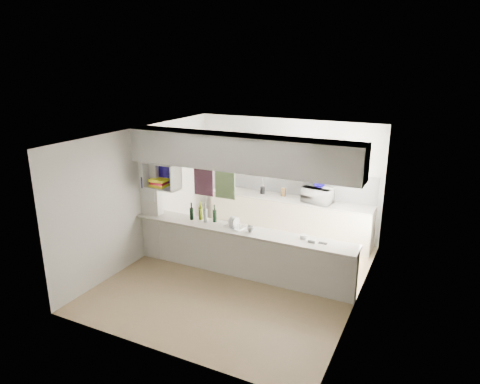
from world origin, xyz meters
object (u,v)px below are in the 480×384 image
Objects in this scene: dish_rack at (235,223)px; wine_bottles at (203,214)px; microwave at (318,195)px; bowl at (319,186)px.

dish_rack is 0.81× the size of wine_bottles.
microwave is at bearing 50.76° from wine_bottles.
microwave is 2.22m from dish_rack.
dish_rack is at bearing 75.89° from microwave.
bowl is at bearing -98.92° from microwave.
dish_rack is (-0.95, -2.01, -0.09)m from microwave.
microwave is 1.43× the size of dish_rack.
bowl is at bearing 80.66° from dish_rack.
dish_rack is at bearing -115.17° from bowl.
wine_bottles is at bearing -165.81° from dish_rack.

